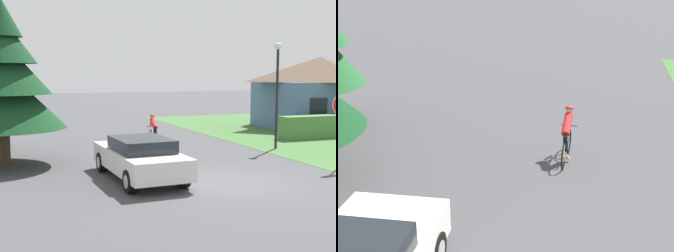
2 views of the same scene
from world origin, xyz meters
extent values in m
cylinder|color=black|center=(-3.49, 3.10, 0.34)|extent=(0.31, 0.70, 0.69)
cylinder|color=#ADADB2|center=(-3.49, 3.10, 0.34)|extent=(0.31, 0.41, 0.40)
cylinder|color=black|center=(-1.84, 3.16, 0.34)|extent=(0.31, 0.70, 0.69)
cylinder|color=#ADADB2|center=(-1.84, 3.16, 0.34)|extent=(0.31, 0.41, 0.40)
torus|color=black|center=(0.10, 7.71, 0.34)|extent=(0.09, 0.72, 0.72)
torus|color=black|center=(0.17, 8.74, 0.34)|extent=(0.09, 0.72, 0.72)
cylinder|color=beige|center=(0.12, 7.97, 0.52)|extent=(0.05, 0.18, 0.61)
cylinder|color=beige|center=(0.14, 8.35, 0.54)|extent=(0.08, 0.65, 0.66)
cylinder|color=beige|center=(0.14, 8.28, 0.84)|extent=(0.09, 0.77, 0.06)
cylinder|color=beige|center=(0.11, 7.87, 0.28)|extent=(0.06, 0.35, 0.15)
cylinder|color=beige|center=(0.11, 7.80, 0.58)|extent=(0.04, 0.22, 0.50)
cylinder|color=beige|center=(0.16, 8.70, 0.60)|extent=(0.04, 0.12, 0.52)
cylinder|color=black|center=(0.16, 8.66, 0.85)|extent=(0.44, 0.05, 0.02)
ellipsoid|color=black|center=(0.11, 7.89, 0.85)|extent=(0.09, 0.20, 0.05)
cylinder|color=black|center=(0.12, 7.89, 0.64)|extent=(0.13, 0.26, 0.52)
cylinder|color=black|center=(0.12, 8.05, 0.56)|extent=(0.13, 0.26, 0.67)
cylinder|color=tan|center=(0.12, 7.96, 0.25)|extent=(0.08, 0.08, 0.30)
cylinder|color=tan|center=(0.17, 8.12, 0.16)|extent=(0.17, 0.08, 0.21)
cylinder|color=red|center=(0.13, 8.18, 1.06)|extent=(0.26, 0.70, 0.54)
cylinder|color=red|center=(0.16, 8.42, 1.03)|extent=(0.09, 0.26, 0.36)
cylinder|color=red|center=(0.16, 8.70, 1.03)|extent=(0.09, 0.26, 0.36)
sphere|color=tan|center=(0.15, 8.47, 1.37)|extent=(0.19, 0.19, 0.19)
ellipsoid|color=red|center=(0.15, 8.47, 1.42)|extent=(0.22, 0.18, 0.12)
camera|label=1|loc=(-6.93, -12.83, 3.43)|focal=50.00mm
camera|label=2|loc=(0.77, -3.44, 5.31)|focal=50.00mm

